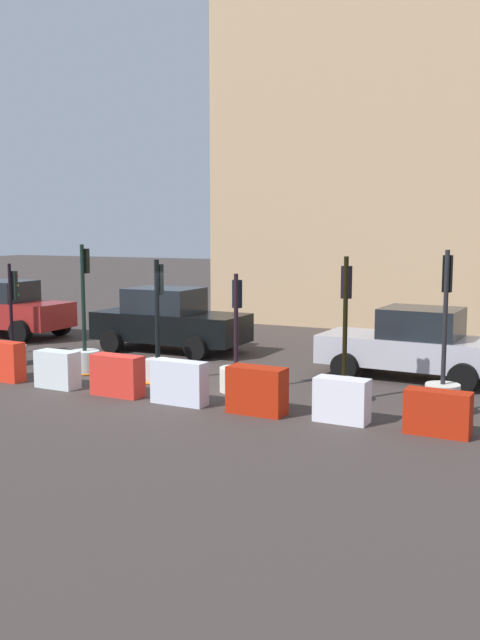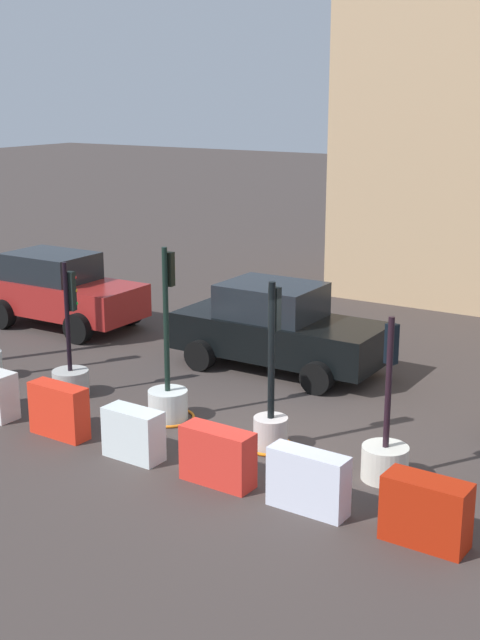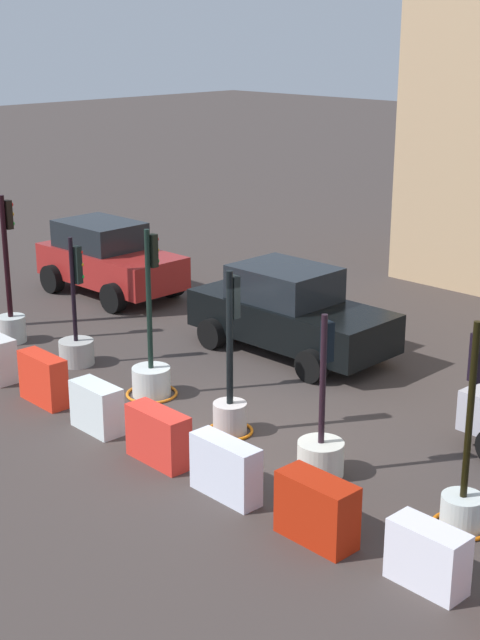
{
  "view_description": "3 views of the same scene",
  "coord_description": "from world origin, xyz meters",
  "px_view_note": "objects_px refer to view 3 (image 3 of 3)",
  "views": [
    {
      "loc": [
        8.74,
        -13.31,
        3.46
      ],
      "look_at": [
        2.05,
        0.37,
        1.51
      ],
      "focal_mm": 40.0,
      "sensor_mm": 36.0,
      "label": 1
    },
    {
      "loc": [
        6.5,
        -11.05,
        5.68
      ],
      "look_at": [
        -0.65,
        0.38,
        2.03
      ],
      "focal_mm": 47.98,
      "sensor_mm": 36.0,
      "label": 2
    },
    {
      "loc": [
        10.09,
        -9.71,
        6.49
      ],
      "look_at": [
        0.2,
        0.28,
        1.98
      ],
      "focal_mm": 51.85,
      "sensor_mm": 36.0,
      "label": 3
    }
  ],
  "objects_px": {
    "construction_barrier_4": "(158,436)",
    "construction_barrier_6": "(317,510)",
    "traffic_light_4": "(321,447)",
    "construction_barrier_7": "(428,557)",
    "construction_barrier_5": "(226,469)",
    "car_red_compact": "(108,259)",
    "traffic_light_0": "(11,313)",
    "traffic_light_5": "(464,492)",
    "traffic_light_3": "(230,402)",
    "car_black_sedan": "(289,312)",
    "traffic_light_2": "(151,373)",
    "traffic_light_1": "(77,343)",
    "construction_barrier_2": "(43,379)",
    "construction_barrier_3": "(97,407)"
  },
  "relations": [
    {
      "from": "traffic_light_5",
      "to": "construction_barrier_4",
      "type": "relative_size",
      "value": 2.54
    },
    {
      "from": "construction_barrier_4",
      "to": "construction_barrier_7",
      "type": "distance_m",
      "value": 4.85
    },
    {
      "from": "construction_barrier_4",
      "to": "construction_barrier_5",
      "type": "bearing_deg",
      "value": -1.7
    },
    {
      "from": "traffic_light_3",
      "to": "traffic_light_5",
      "type": "bearing_deg",
      "value": 0.63
    },
    {
      "from": "construction_barrier_2",
      "to": "construction_barrier_5",
      "type": "height_order",
      "value": "construction_barrier_2"
    },
    {
      "from": "traffic_light_5",
      "to": "construction_barrier_7",
      "type": "distance_m",
      "value": 1.57
    },
    {
      "from": "construction_barrier_7",
      "to": "car_black_sedan",
      "type": "bearing_deg",
      "value": 143.09
    },
    {
      "from": "traffic_light_5",
      "to": "car_black_sedan",
      "type": "height_order",
      "value": "traffic_light_5"
    },
    {
      "from": "traffic_light_0",
      "to": "traffic_light_1",
      "type": "bearing_deg",
      "value": 4.34
    },
    {
      "from": "construction_barrier_3",
      "to": "traffic_light_0",
      "type": "bearing_deg",
      "value": 163.42
    },
    {
      "from": "car_red_compact",
      "to": "construction_barrier_3",
      "type": "bearing_deg",
      "value": -38.99
    },
    {
      "from": "traffic_light_1",
      "to": "construction_barrier_4",
      "type": "distance_m",
      "value": 4.79
    },
    {
      "from": "traffic_light_1",
      "to": "traffic_light_0",
      "type": "bearing_deg",
      "value": -175.66
    },
    {
      "from": "traffic_light_2",
      "to": "construction_barrier_6",
      "type": "bearing_deg",
      "value": -17.72
    },
    {
      "from": "traffic_light_1",
      "to": "traffic_light_3",
      "type": "relative_size",
      "value": 0.93
    },
    {
      "from": "construction_barrier_5",
      "to": "car_red_compact",
      "type": "relative_size",
      "value": 0.29
    },
    {
      "from": "traffic_light_3",
      "to": "traffic_light_4",
      "type": "height_order",
      "value": "traffic_light_3"
    },
    {
      "from": "construction_barrier_2",
      "to": "car_red_compact",
      "type": "xyz_separation_m",
      "value": [
        -4.82,
        5.18,
        0.46
      ]
    },
    {
      "from": "traffic_light_1",
      "to": "traffic_light_5",
      "type": "distance_m",
      "value": 8.89
    },
    {
      "from": "traffic_light_2",
      "to": "construction_barrier_3",
      "type": "xyz_separation_m",
      "value": [
        0.54,
        -1.64,
        -0.03
      ]
    },
    {
      "from": "construction_barrier_7",
      "to": "car_red_compact",
      "type": "bearing_deg",
      "value": 158.21
    },
    {
      "from": "construction_barrier_4",
      "to": "car_red_compact",
      "type": "bearing_deg",
      "value": 146.9
    },
    {
      "from": "construction_barrier_7",
      "to": "traffic_light_5",
      "type": "bearing_deg",
      "value": 106.29
    },
    {
      "from": "traffic_light_2",
      "to": "construction_barrier_5",
      "type": "bearing_deg",
      "value": -25.03
    },
    {
      "from": "traffic_light_1",
      "to": "car_black_sedan",
      "type": "relative_size",
      "value": 0.59
    },
    {
      "from": "traffic_light_1",
      "to": "construction_barrier_2",
      "type": "relative_size",
      "value": 2.37
    },
    {
      "from": "construction_barrier_4",
      "to": "car_red_compact",
      "type": "xyz_separation_m",
      "value": [
        -8.08,
        5.27,
        0.48
      ]
    },
    {
      "from": "traffic_light_1",
      "to": "construction_barrier_2",
      "type": "height_order",
      "value": "traffic_light_1"
    },
    {
      "from": "traffic_light_2",
      "to": "car_red_compact",
      "type": "bearing_deg",
      "value": 148.76
    },
    {
      "from": "traffic_light_4",
      "to": "construction_barrier_6",
      "type": "height_order",
      "value": "traffic_light_4"
    },
    {
      "from": "traffic_light_2",
      "to": "construction_barrier_4",
      "type": "bearing_deg",
      "value": -37.82
    },
    {
      "from": "construction_barrier_5",
      "to": "construction_barrier_7",
      "type": "height_order",
      "value": "construction_barrier_5"
    },
    {
      "from": "traffic_light_4",
      "to": "traffic_light_2",
      "type": "bearing_deg",
      "value": 176.98
    },
    {
      "from": "construction_barrier_3",
      "to": "construction_barrier_4",
      "type": "height_order",
      "value": "construction_barrier_4"
    },
    {
      "from": "traffic_light_4",
      "to": "traffic_light_5",
      "type": "xyz_separation_m",
      "value": [
        2.36,
        0.14,
        0.08
      ]
    },
    {
      "from": "traffic_light_1",
      "to": "traffic_light_5",
      "type": "bearing_deg",
      "value": -0.57
    },
    {
      "from": "traffic_light_3",
      "to": "car_black_sedan",
      "type": "xyz_separation_m",
      "value": [
        -1.95,
        3.65,
        0.32
      ]
    },
    {
      "from": "traffic_light_4",
      "to": "construction_barrier_7",
      "type": "xyz_separation_m",
      "value": [
        2.8,
        -1.36,
        -0.04
      ]
    },
    {
      "from": "construction_barrier_2",
      "to": "traffic_light_4",
      "type": "bearing_deg",
      "value": 14.47
    },
    {
      "from": "traffic_light_1",
      "to": "traffic_light_4",
      "type": "height_order",
      "value": "traffic_light_1"
    },
    {
      "from": "traffic_light_0",
      "to": "car_red_compact",
      "type": "distance_m",
      "value": 4.03
    },
    {
      "from": "construction_barrier_4",
      "to": "construction_barrier_6",
      "type": "relative_size",
      "value": 1.02
    },
    {
      "from": "traffic_light_2",
      "to": "traffic_light_4",
      "type": "distance_m",
      "value": 4.22
    },
    {
      "from": "traffic_light_2",
      "to": "car_black_sedan",
      "type": "relative_size",
      "value": 0.7
    },
    {
      "from": "construction_barrier_2",
      "to": "car_red_compact",
      "type": "relative_size",
      "value": 0.27
    },
    {
      "from": "traffic_light_5",
      "to": "construction_barrier_3",
      "type": "bearing_deg",
      "value": -165.57
    },
    {
      "from": "car_black_sedan",
      "to": "traffic_light_4",
      "type": "bearing_deg",
      "value": -43.16
    },
    {
      "from": "car_black_sedan",
      "to": "traffic_light_5",
      "type": "bearing_deg",
      "value": -29.54
    },
    {
      "from": "traffic_light_1",
      "to": "traffic_light_5",
      "type": "xyz_separation_m",
      "value": [
        8.89,
        -0.09,
        0.09
      ]
    },
    {
      "from": "traffic_light_4",
      "to": "construction_barrier_2",
      "type": "xyz_separation_m",
      "value": [
        -5.31,
        -1.37,
        0.01
      ]
    }
  ]
}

